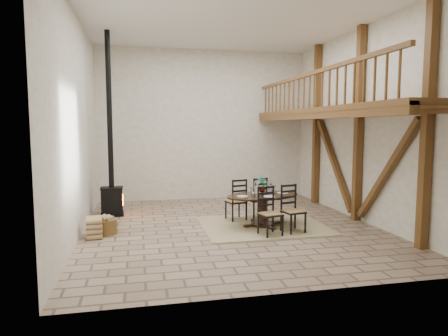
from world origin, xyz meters
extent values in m
plane|color=#9C8168|center=(0.00, 0.00, 0.00)|extent=(8.00, 8.00, 0.00)
cube|color=white|center=(0.00, 4.00, 2.50)|extent=(7.00, 0.02, 5.00)
cube|color=white|center=(0.00, -4.00, 2.50)|extent=(7.00, 0.02, 5.00)
cube|color=white|center=(-3.50, 0.00, 2.50)|extent=(0.02, 8.00, 5.00)
cube|color=white|center=(3.50, 0.00, 2.50)|extent=(0.02, 8.00, 5.00)
cube|color=white|center=(0.00, 0.00, 5.00)|extent=(7.00, 8.00, 0.02)
cube|color=brown|center=(3.38, -2.50, 2.50)|extent=(0.18, 0.18, 5.00)
cube|color=brown|center=(3.38, 0.00, 2.50)|extent=(0.18, 0.18, 5.00)
cube|color=brown|center=(3.38, 2.50, 2.50)|extent=(0.18, 0.18, 5.00)
cube|color=brown|center=(3.38, -1.25, 1.40)|extent=(0.14, 2.16, 2.54)
cube|color=brown|center=(3.38, 1.25, 1.40)|extent=(0.14, 2.16, 2.54)
cube|color=brown|center=(3.38, 0.00, 2.80)|extent=(0.20, 7.80, 0.20)
cube|color=brown|center=(2.70, 0.00, 2.85)|extent=(1.60, 7.80, 0.12)
cube|color=brown|center=(2.00, 0.00, 2.75)|extent=(0.18, 7.80, 0.22)
cube|color=brown|center=(2.00, 0.00, 3.75)|extent=(0.09, 7.60, 0.09)
cube|color=brown|center=(2.00, 0.00, 3.33)|extent=(0.06, 7.60, 0.86)
cube|color=tan|center=(0.79, -0.09, 0.01)|extent=(3.00, 2.50, 0.02)
ellipsoid|color=black|center=(0.79, -0.09, 0.76)|extent=(2.12, 1.57, 0.04)
cylinder|color=black|center=(0.79, -0.09, 0.37)|extent=(0.19, 0.19, 0.70)
cylinder|color=black|center=(0.79, -0.09, 0.05)|extent=(0.59, 0.59, 0.06)
cube|color=tan|center=(0.68, -0.97, 0.50)|extent=(0.55, 0.54, 0.04)
cube|color=black|center=(0.68, -0.97, 0.24)|extent=(0.53, 0.53, 0.48)
cube|color=black|center=(0.64, -0.78, 0.79)|extent=(0.40, 0.13, 0.63)
cube|color=tan|center=(1.29, -0.82, 0.50)|extent=(0.55, 0.54, 0.04)
cube|color=black|center=(1.29, -0.82, 0.24)|extent=(0.53, 0.53, 0.48)
cube|color=black|center=(1.25, -0.63, 0.79)|extent=(0.40, 0.13, 0.63)
cube|color=tan|center=(0.29, 0.65, 0.50)|extent=(0.55, 0.54, 0.04)
cube|color=black|center=(0.29, 0.65, 0.24)|extent=(0.53, 0.53, 0.48)
cube|color=black|center=(0.33, 0.46, 0.79)|extent=(0.40, 0.13, 0.63)
cube|color=tan|center=(0.90, 0.80, 0.50)|extent=(0.55, 0.54, 0.04)
cube|color=black|center=(0.90, 0.80, 0.24)|extent=(0.53, 0.53, 0.48)
cube|color=black|center=(0.94, 0.61, 0.79)|extent=(0.40, 0.13, 0.63)
cube|color=white|center=(0.79, -0.09, 0.79)|extent=(1.59, 1.06, 0.01)
cube|color=white|center=(0.79, -0.09, 0.87)|extent=(0.99, 0.53, 0.18)
cylinder|color=white|center=(0.61, -0.13, 0.95)|extent=(0.12, 0.12, 0.34)
cylinder|color=white|center=(0.97, -0.04, 0.95)|extent=(0.12, 0.12, 0.34)
cylinder|color=white|center=(0.61, -0.13, 0.86)|extent=(0.06, 0.06, 0.16)
cylinder|color=white|center=(0.97, -0.04, 0.86)|extent=(0.06, 0.06, 0.16)
imported|color=#4C723F|center=(0.78, -0.04, 1.00)|extent=(0.26, 0.21, 0.44)
cube|color=black|center=(-2.93, 1.91, 0.05)|extent=(0.63, 0.49, 0.09)
cube|color=black|center=(-2.93, 1.91, 0.42)|extent=(0.58, 0.44, 0.66)
cube|color=#FF590C|center=(-2.64, 1.92, 0.42)|extent=(0.03, 0.26, 0.26)
cube|color=black|center=(-2.93, 1.91, 0.77)|extent=(0.62, 0.48, 0.04)
cylinder|color=black|center=(-2.93, 1.91, 2.90)|extent=(0.14, 0.14, 4.21)
cylinder|color=brown|center=(-2.97, -0.03, 0.17)|extent=(0.53, 0.53, 0.34)
cube|color=tan|center=(-2.97, -0.03, 0.38)|extent=(0.28, 0.28, 0.10)
cube|color=tan|center=(-3.18, -0.33, 0.23)|extent=(0.38, 0.50, 0.47)
camera|label=1|loc=(-2.19, -9.36, 2.47)|focal=32.00mm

